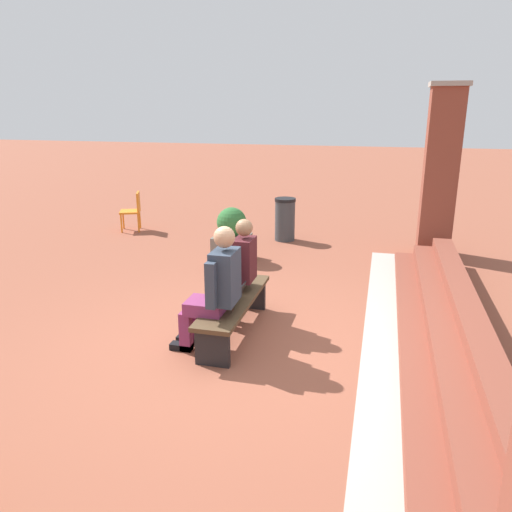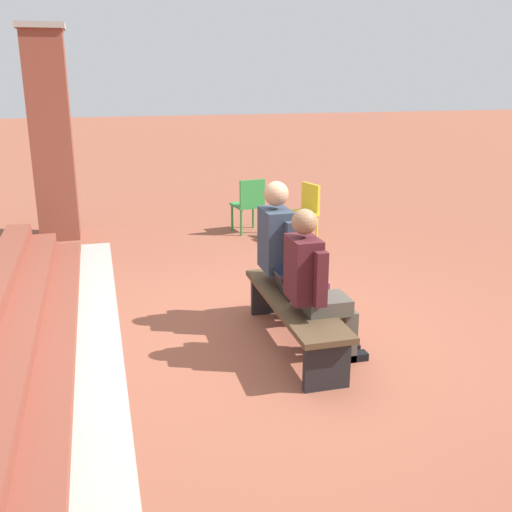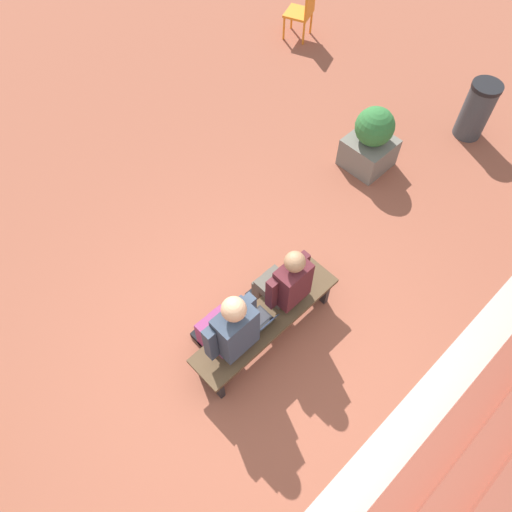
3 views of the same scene
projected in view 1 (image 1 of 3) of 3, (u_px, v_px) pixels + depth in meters
ground_plane at (243, 346)px, 5.68m from camera, size 60.00×60.00×0.00m
concrete_strip at (380, 349)px, 5.60m from camera, size 7.86×0.40×0.01m
brick_steps at (453, 343)px, 5.37m from camera, size 7.06×0.90×0.45m
brick_pillar_left_of_steps at (440, 171)px, 8.75m from camera, size 0.64×0.64×3.01m
bench at (234, 306)px, 5.90m from camera, size 1.80×0.44×0.45m
person_student at (236, 268)px, 6.10m from camera, size 0.54×0.68×1.34m
person_adult at (215, 287)px, 5.38m from camera, size 0.59×0.75×1.43m
laptop at (232, 298)px, 5.75m from camera, size 0.32×0.29×0.21m
plastic_chair_far_left at (134, 209)px, 10.82m from camera, size 0.55×0.55×0.84m
planter at (232, 236)px, 8.75m from camera, size 0.60×0.60×0.94m
litter_bin at (285, 219)px, 10.04m from camera, size 0.42×0.42×0.86m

